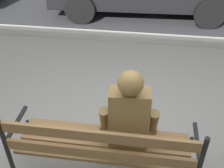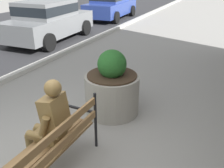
% 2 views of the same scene
% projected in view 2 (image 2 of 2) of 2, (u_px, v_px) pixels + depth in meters
% --- Properties ---
extents(park_bench, '(1.80, 0.54, 0.95)m').
position_uv_depth(park_bench, '(50.00, 147.00, 3.17)').
color(park_bench, olive).
rests_on(park_bench, ground).
extents(bronze_statue_seated, '(0.62, 0.79, 1.37)m').
position_uv_depth(bronze_statue_seated, '(48.00, 125.00, 3.40)').
color(bronze_statue_seated, olive).
rests_on(bronze_statue_seated, ground).
extents(concrete_planter, '(1.05, 1.05, 1.28)m').
position_uv_depth(concrete_planter, '(112.00, 89.00, 4.84)').
color(concrete_planter, gray).
rests_on(concrete_planter, ground).
extents(parked_car_grey, '(4.17, 2.07, 1.56)m').
position_uv_depth(parked_car_grey, '(49.00, 19.00, 9.81)').
color(parked_car_grey, slate).
rests_on(parked_car_grey, ground).
extents(parked_car_blue, '(4.17, 2.07, 1.56)m').
position_uv_depth(parked_car_blue, '(111.00, 4.00, 14.39)').
color(parked_car_blue, navy).
rests_on(parked_car_blue, ground).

